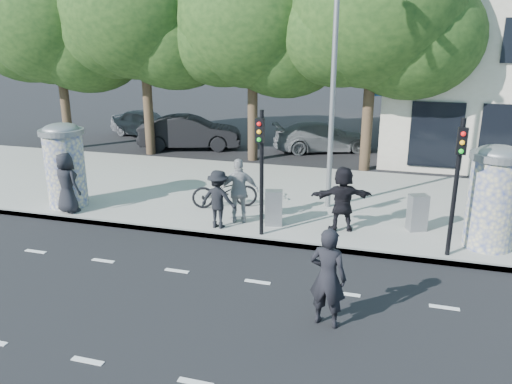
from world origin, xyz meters
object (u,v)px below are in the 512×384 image
(traffic_pole_far, at_px, (457,174))
(cabinet_right, at_px, (418,213))
(ad_column_left, at_px, (65,163))
(ped_a, at_px, (67,183))
(ad_column_right, at_px, (493,195))
(ped_e, at_px, (239,191))
(cabinet_left, at_px, (274,208))
(street_lamp, at_px, (334,56))
(man_road, at_px, (328,277))
(traffic_pole_near, at_px, (261,161))
(ped_f, at_px, (342,199))
(ped_d, at_px, (218,199))
(bicycle, at_px, (225,191))
(car_left, at_px, (146,123))
(car_right, at_px, (323,137))
(car_mid, at_px, (190,132))

(traffic_pole_far, distance_m, cabinet_right, 2.33)
(ad_column_left, distance_m, ped_a, 0.83)
(ad_column_right, bearing_deg, ped_e, -178.98)
(traffic_pole_far, bearing_deg, cabinet_left, 169.55)
(street_lamp, xyz_separation_m, man_road, (0.95, -6.51, -3.80))
(traffic_pole_near, height_order, ped_f, traffic_pole_near)
(ad_column_left, relative_size, ped_f, 1.44)
(ad_column_right, height_order, traffic_pole_near, traffic_pole_near)
(man_road, height_order, cabinet_left, man_road)
(cabinet_right, bearing_deg, cabinet_left, 166.37)
(traffic_pole_near, distance_m, man_road, 4.53)
(man_road, bearing_deg, street_lamp, -70.57)
(ped_d, height_order, cabinet_left, ped_d)
(ped_a, height_order, bicycle, ped_a)
(ped_a, distance_m, ped_e, 5.35)
(traffic_pole_far, bearing_deg, street_lamp, 140.12)
(ad_column_right, xyz_separation_m, man_road, (-3.45, -4.58, -0.55))
(cabinet_left, bearing_deg, street_lamp, 44.65)
(ped_e, distance_m, cabinet_right, 5.02)
(ped_f, distance_m, car_left, 16.93)
(ped_f, height_order, car_right, ped_f)
(traffic_pole_near, relative_size, car_right, 0.71)
(ped_e, distance_m, bicycle, 1.48)
(ad_column_left, xyz_separation_m, man_road, (8.95, -4.38, -0.55))
(car_mid, bearing_deg, ped_d, -169.43)
(ped_d, height_order, bicycle, ped_d)
(ped_a, distance_m, car_right, 12.95)
(street_lamp, distance_m, car_right, 9.80)
(traffic_pole_near, height_order, ped_e, traffic_pole_near)
(ad_column_left, height_order, traffic_pole_far, traffic_pole_far)
(street_lamp, height_order, car_mid, street_lamp)
(ad_column_left, height_order, cabinet_left, ad_column_left)
(traffic_pole_far, relative_size, cabinet_right, 3.31)
(car_right, bearing_deg, car_left, 60.33)
(ped_a, relative_size, bicycle, 0.90)
(cabinet_left, height_order, car_right, car_right)
(car_mid, bearing_deg, bicycle, -167.05)
(car_left, bearing_deg, car_mid, -105.43)
(traffic_pole_near, xyz_separation_m, cabinet_right, (4.08, 1.57, -1.57))
(cabinet_right, bearing_deg, street_lamp, 130.73)
(street_lamp, height_order, cabinet_left, street_lamp)
(ad_column_left, xyz_separation_m, cabinet_right, (10.68, 0.86, -0.87))
(ped_a, height_order, car_right, ped_a)
(man_road, bearing_deg, bicycle, -42.76)
(street_lamp, height_order, ped_e, street_lamp)
(traffic_pole_far, relative_size, bicycle, 1.65)
(ad_column_right, bearing_deg, traffic_pole_far, -137.79)
(ad_column_right, xyz_separation_m, ped_e, (-6.67, -0.12, -0.44))
(ad_column_right, distance_m, ped_e, 6.68)
(ad_column_right, relative_size, car_right, 0.56)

